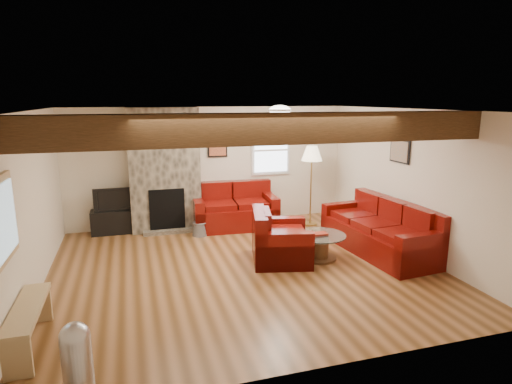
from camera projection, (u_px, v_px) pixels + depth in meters
room at (244, 192)px, 6.62m from camera, size 8.00×8.00×8.00m
oak_beam at (270, 129)px, 5.22m from camera, size 6.00×0.36×0.38m
chimney_breast at (164, 171)px, 8.67m from camera, size 1.40×0.67×2.50m
back_window at (271, 150)px, 9.47m from camera, size 0.90×0.08×1.10m
hatch_window at (1, 221)px, 4.34m from camera, size 0.08×1.00×0.90m
ceiling_dome at (280, 112)px, 7.46m from camera, size 0.40×0.40×0.18m
artwork_back at (217, 145)px, 9.10m from camera, size 0.42×0.06×0.52m
artwork_right at (399, 151)px, 7.62m from camera, size 0.06×0.55×0.42m
sofa_three at (379, 227)px, 7.53m from camera, size 1.18×2.41×0.90m
loveseat at (234, 206)px, 8.98m from camera, size 1.79×1.10×0.92m
armchair_red at (281, 236)px, 7.13m from camera, size 1.15×1.24×0.86m
coffee_table at (319, 247)px, 7.23m from camera, size 0.88×0.88×0.46m
tv_cabinet at (116, 221)px, 8.64m from camera, size 0.96×0.38×0.48m
television at (115, 199)px, 8.54m from camera, size 0.80×0.11×0.46m
floor_lamp at (312, 158)px, 8.94m from camera, size 0.44×0.44×1.70m
pine_bench at (29, 327)px, 4.65m from camera, size 0.29×1.25×0.47m
pedal_bin at (77, 357)px, 3.92m from camera, size 0.33×0.33×0.69m
coal_bucket at (200, 229)px, 8.48m from camera, size 0.30×0.30×0.28m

